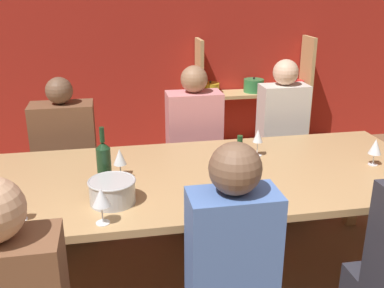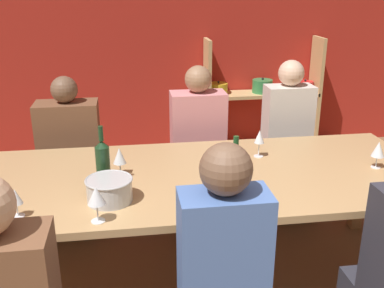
% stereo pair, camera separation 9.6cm
% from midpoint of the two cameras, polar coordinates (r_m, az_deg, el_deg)
% --- Properties ---
extents(wall_back_red, '(8.80, 0.06, 2.70)m').
position_cam_midpoint_polar(wall_back_red, '(4.78, -4.41, 14.96)').
color(wall_back_red, red).
rests_on(wall_back_red, ground_plane).
extents(shelf_unit, '(1.23, 0.30, 1.21)m').
position_cam_midpoint_polar(shelf_unit, '(4.95, 7.31, 4.33)').
color(shelf_unit, tan).
rests_on(shelf_unit, ground_plane).
extents(dining_table, '(2.77, 1.10, 0.72)m').
position_cam_midpoint_polar(dining_table, '(2.60, -0.66, -5.21)').
color(dining_table, tan).
rests_on(dining_table, ground_plane).
extents(mixing_bowl, '(0.24, 0.24, 0.12)m').
position_cam_midpoint_polar(mixing_bowl, '(2.28, -11.29, -5.82)').
color(mixing_bowl, '#B7BABC').
rests_on(mixing_bowl, dining_table).
extents(wine_bottle_green, '(0.08, 0.08, 0.33)m').
position_cam_midpoint_polar(wine_bottle_green, '(2.44, -12.23, -2.42)').
color(wine_bottle_green, '#19381E').
rests_on(wine_bottle_green, dining_table).
extents(wine_bottle_dark, '(0.08, 0.08, 0.36)m').
position_cam_midpoint_polar(wine_bottle_dark, '(2.18, 4.66, -4.48)').
color(wine_bottle_dark, '#1E4C23').
rests_on(wine_bottle_dark, dining_table).
extents(wine_glass_empty_a, '(0.06, 0.06, 0.14)m').
position_cam_midpoint_polar(wine_glass_empty_a, '(2.23, -22.38, -6.69)').
color(wine_glass_empty_a, white).
rests_on(wine_glass_empty_a, dining_table).
extents(wine_glass_empty_b, '(0.06, 0.06, 0.17)m').
position_cam_midpoint_polar(wine_glass_empty_b, '(2.83, 7.40, 0.93)').
color(wine_glass_empty_b, white).
rests_on(wine_glass_empty_b, dining_table).
extents(wine_glass_red_a, '(0.08, 0.08, 0.16)m').
position_cam_midpoint_polar(wine_glass_red_a, '(2.86, 21.36, -0.40)').
color(wine_glass_red_a, white).
rests_on(wine_glass_red_a, dining_table).
extents(wine_glass_empty_c, '(0.07, 0.07, 0.16)m').
position_cam_midpoint_polar(wine_glass_empty_c, '(2.56, -10.23, -1.67)').
color(wine_glass_empty_c, white).
rests_on(wine_glass_empty_c, dining_table).
extents(wine_glass_empty_d, '(0.08, 0.08, 0.18)m').
position_cam_midpoint_polar(wine_glass_empty_d, '(2.07, -12.79, -6.69)').
color(wine_glass_empty_d, white).
rests_on(wine_glass_empty_d, dining_table).
extents(person_far_a, '(0.37, 0.46, 1.21)m').
position_cam_midpoint_polar(person_far_a, '(3.69, 10.37, -1.23)').
color(person_far_a, '#2D2D38').
rests_on(person_far_a, ground_plane).
extents(person_far_b, '(0.41, 0.51, 1.19)m').
position_cam_midpoint_polar(person_far_b, '(3.48, -0.54, -2.46)').
color(person_far_b, '#2D2D38').
rests_on(person_far_b, ground_plane).
extents(person_far_c, '(0.45, 0.56, 1.13)m').
position_cam_midpoint_polar(person_far_c, '(3.52, -16.27, -3.58)').
color(person_far_c, '#2D2D38').
rests_on(person_far_c, ground_plane).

